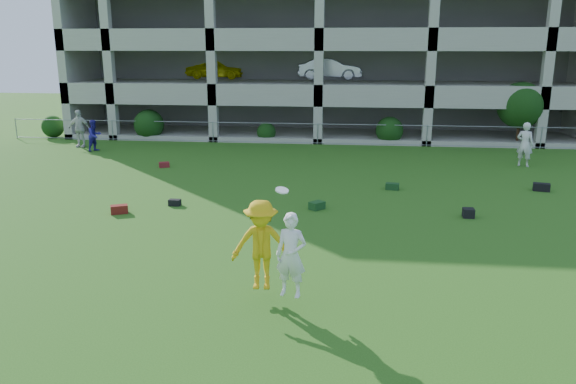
# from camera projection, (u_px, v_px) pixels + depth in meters

# --- Properties ---
(ground) EXTENTS (100.00, 100.00, 0.00)m
(ground) POSITION_uv_depth(u_px,v_px,m) (265.00, 281.00, 13.29)
(ground) COLOR #235114
(ground) RESTS_ON ground
(bystander_a) EXTENTS (0.90, 0.99, 1.65)m
(bystander_a) POSITION_uv_depth(u_px,v_px,m) (94.00, 136.00, 29.35)
(bystander_a) COLOR navy
(bystander_a) RESTS_ON ground
(bystander_b) EXTENTS (1.19, 0.50, 2.03)m
(bystander_b) POSITION_uv_depth(u_px,v_px,m) (79.00, 129.00, 30.48)
(bystander_b) COLOR silver
(bystander_b) RESTS_ON ground
(bystander_e) EXTENTS (0.89, 0.80, 2.03)m
(bystander_e) POSITION_uv_depth(u_px,v_px,m) (525.00, 144.00, 25.61)
(bystander_e) COLOR silver
(bystander_e) RESTS_ON ground
(bag_red_a) EXTENTS (0.63, 0.51, 0.28)m
(bag_red_a) POSITION_uv_depth(u_px,v_px,m) (119.00, 209.00, 18.58)
(bag_red_a) COLOR #51130E
(bag_red_a) RESTS_ON ground
(bag_black_b) EXTENTS (0.41, 0.27, 0.22)m
(bag_black_b) POSITION_uv_depth(u_px,v_px,m) (175.00, 202.00, 19.49)
(bag_black_b) COLOR black
(bag_black_b) RESTS_ON ground
(bag_green_c) EXTENTS (0.59, 0.61, 0.26)m
(bag_green_c) POSITION_uv_depth(u_px,v_px,m) (317.00, 205.00, 19.06)
(bag_green_c) COLOR #153A15
(bag_green_c) RESTS_ON ground
(crate_d) EXTENTS (0.35, 0.35, 0.30)m
(crate_d) POSITION_uv_depth(u_px,v_px,m) (468.00, 213.00, 18.14)
(crate_d) COLOR black
(crate_d) RESTS_ON ground
(bag_black_e) EXTENTS (0.65, 0.43, 0.30)m
(bag_black_e) POSITION_uv_depth(u_px,v_px,m) (541.00, 187.00, 21.43)
(bag_black_e) COLOR black
(bag_black_e) RESTS_ON ground
(bag_red_f) EXTENTS (0.53, 0.45, 0.24)m
(bag_red_f) POSITION_uv_depth(u_px,v_px,m) (164.00, 165.00, 25.59)
(bag_red_f) COLOR #5D1C10
(bag_red_f) RESTS_ON ground
(bag_green_g) EXTENTS (0.54, 0.38, 0.25)m
(bag_green_g) POSITION_uv_depth(u_px,v_px,m) (392.00, 186.00, 21.66)
(bag_green_g) COLOR #163914
(bag_green_g) RESTS_ON ground
(frisbee_contest) EXTENTS (1.72, 1.23, 2.34)m
(frisbee_contest) POSITION_uv_depth(u_px,v_px,m) (267.00, 247.00, 11.82)
(frisbee_contest) COLOR gold
(frisbee_contest) RESTS_ON ground
(parking_garage) EXTENTS (30.00, 14.00, 12.00)m
(parking_garage) POSITION_uv_depth(u_px,v_px,m) (327.00, 36.00, 38.38)
(parking_garage) COLOR #9E998C
(parking_garage) RESTS_ON ground
(fence) EXTENTS (36.06, 0.06, 1.20)m
(fence) POSITION_uv_depth(u_px,v_px,m) (318.00, 134.00, 31.39)
(fence) COLOR gray
(fence) RESTS_ON ground
(shrub_row) EXTENTS (34.38, 2.52, 3.50)m
(shrub_row) POSITION_uv_depth(u_px,v_px,m) (401.00, 117.00, 31.32)
(shrub_row) COLOR #163D11
(shrub_row) RESTS_ON ground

